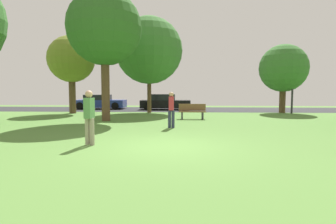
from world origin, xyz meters
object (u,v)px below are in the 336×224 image
birch_tree_lone (104,28)px  parked_car_blue (100,102)px  oak_tree_right (71,60)px  park_bench (192,111)px  maple_tree_near (149,51)px  person_walking (89,115)px  person_bystander (171,108)px  parked_car_black (165,102)px  maple_tree_far (283,68)px  street_lamp_post (293,83)px

birch_tree_lone → parked_car_blue: size_ratio=1.56×
oak_tree_right → park_bench: oak_tree_right is taller
maple_tree_near → person_walking: size_ratio=4.26×
oak_tree_right → person_walking: 12.95m
person_bystander → person_walking: bearing=148.9°
person_bystander → parked_car_black: size_ratio=0.37×
oak_tree_right → maple_tree_near: size_ratio=0.79×
maple_tree_far → parked_car_black: maple_tree_far is taller
person_bystander → parked_car_blue: (-7.12, 12.30, -0.29)m
parked_car_blue → street_lamp_post: street_lamp_post is taller
maple_tree_far → park_bench: 9.12m
birch_tree_lone → parked_car_black: bearing=73.4°
birch_tree_lone → person_bystander: size_ratio=4.39×
oak_tree_right → street_lamp_post: (16.25, 0.67, -1.71)m
oak_tree_right → street_lamp_post: 16.35m
street_lamp_post → birch_tree_lone: bearing=-156.0°
maple_tree_far → oak_tree_right: (-15.80, -1.34, 0.61)m
birch_tree_lone → person_bystander: birch_tree_lone is taller
birch_tree_lone → parked_car_black: (2.72, 9.11, -4.44)m
maple_tree_far → park_bench: (-7.04, -5.02, -2.89)m
oak_tree_right → parked_car_black: bearing=32.9°
oak_tree_right → park_bench: (8.75, -3.67, -3.50)m
street_lamp_post → maple_tree_far: bearing=123.8°
maple_tree_far → parked_car_black: (-9.17, 2.94, -2.73)m
person_walking → parked_car_black: 15.77m
birch_tree_lone → park_bench: birch_tree_lone is taller
person_bystander → parked_car_black: bearing=4.9°
birch_tree_lone → street_lamp_post: bearing=24.0°
park_bench → maple_tree_far: bearing=-144.5°
maple_tree_far → parked_car_blue: bearing=167.1°
person_walking → park_bench: person_walking is taller
oak_tree_right → street_lamp_post: oak_tree_right is taller
park_bench → parked_car_black: bearing=-75.0°
person_walking → street_lamp_post: street_lamp_post is taller
maple_tree_far → birch_tree_lone: size_ratio=0.72×
oak_tree_right → person_walking: (5.30, -11.43, -3.02)m
person_walking → parked_car_black: size_ratio=0.39×
parked_car_blue → parked_car_black: size_ratio=1.04×
person_bystander → maple_tree_far: bearing=-42.9°
street_lamp_post → parked_car_black: bearing=159.4°
maple_tree_far → person_bystander: (-8.13, -8.80, -2.46)m
street_lamp_post → park_bench: bearing=-149.9°
maple_tree_far → maple_tree_near: size_ratio=0.72×
maple_tree_near → person_walking: 12.84m
maple_tree_near → parked_car_black: (0.98, 3.44, -4.06)m
maple_tree_near → person_bystander: (2.02, -8.30, -3.80)m
maple_tree_near → person_walking: bearing=-91.6°
parked_car_black → street_lamp_post: size_ratio=0.98×
maple_tree_near → street_lamp_post: (10.60, -0.17, -2.44)m
oak_tree_right → person_bystander: bearing=-44.2°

